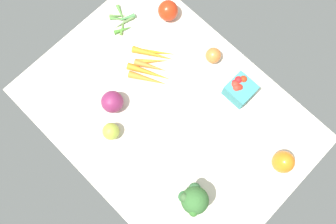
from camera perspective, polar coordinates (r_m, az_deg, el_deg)
tablecloth at (r=131.48cm, az=0.00°, el=-0.34°), size 104.00×76.00×2.00cm
broccoli_head at (r=117.93cm, az=4.30°, el=-14.13°), size 10.01×9.49×13.63cm
heirloom_tomato_orange at (r=136.20cm, az=7.48°, el=9.24°), size 6.12×6.12×6.12cm
red_onion_center at (r=129.04cm, az=-9.17°, el=1.67°), size 8.33×8.33×8.33cm
heirloom_tomato_green at (r=127.39cm, az=-9.39°, el=-3.16°), size 6.34×6.34×6.34cm
carrot_bunch at (r=135.48cm, az=-2.84°, el=7.69°), size 21.49×20.76×2.81cm
berry_basket at (r=131.81cm, az=11.72°, el=3.73°), size 9.43×9.43×7.99cm
bell_pepper_red at (r=142.98cm, az=0.00°, el=16.38°), size 10.91×10.91×8.11cm
bell_pepper_orange at (r=128.92cm, az=18.48°, el=-7.82°), size 11.00×11.00×9.36cm
okra_pile at (r=145.64cm, az=-7.52°, el=14.71°), size 12.34×11.95×1.95cm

